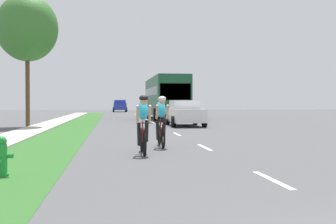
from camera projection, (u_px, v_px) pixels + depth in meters
ground_plane at (165, 128)px, 23.07m from camera, size 120.00×120.00×0.00m
grass_verge at (73, 129)px, 22.43m from camera, size 2.18×70.00×0.01m
sidewalk_concrete at (36, 129)px, 22.18m from camera, size 1.58×70.00×0.10m
lane_markings_center at (157, 124)px, 27.04m from camera, size 0.12×52.20×0.01m
fire_hydrant_green at (1, 157)px, 7.92m from camera, size 0.44×0.38×0.76m
cyclist_lead at (143, 124)px, 11.37m from camera, size 0.42×1.72×1.58m
cyclist_trailing at (161, 121)px, 13.23m from camera, size 0.42×1.72×1.58m
sedan_white at (185, 113)px, 25.32m from camera, size 1.98×4.30×1.52m
bus_dark_green at (165, 96)px, 36.39m from camera, size 2.78×11.60×3.48m
pickup_maroon at (152, 107)px, 52.41m from camera, size 2.22×5.10×1.64m
suv_blue at (120, 106)px, 64.89m from camera, size 2.15×4.70×1.79m
street_tree_near at (27, 28)px, 24.49m from camera, size 3.49×3.49×7.60m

